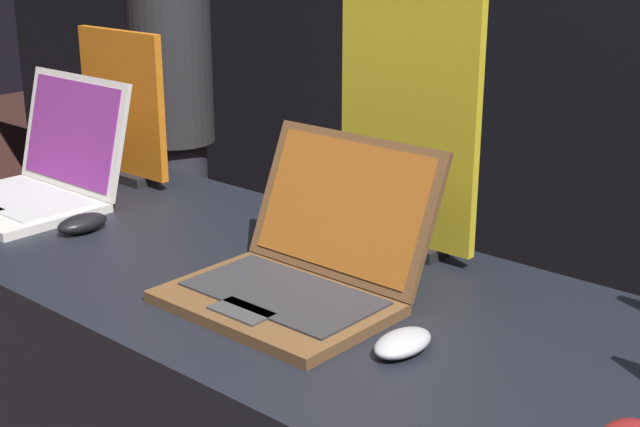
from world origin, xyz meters
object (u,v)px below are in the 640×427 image
at_px(mouse_front, 82,223).
at_px(person_bystander, 174,124).
at_px(mouse_middle, 403,343).
at_px(laptop_front, 38,176).
at_px(laptop_middle, 303,263).
at_px(promo_stand_middle, 408,132).
at_px(promo_stand_front, 123,111).

xyz_separation_m(mouse_front, person_bystander, (-1.07, 1.13, -0.13)).
bearing_deg(mouse_middle, mouse_front, -179.99).
distance_m(laptop_front, mouse_front, 0.26).
relative_size(laptop_middle, mouse_middle, 3.32).
height_order(laptop_middle, promo_stand_middle, promo_stand_middle).
height_order(mouse_middle, promo_stand_middle, promo_stand_middle).
bearing_deg(laptop_front, mouse_front, -12.36).
distance_m(promo_stand_front, mouse_middle, 1.16).
distance_m(promo_stand_front, promo_stand_middle, 0.85).
relative_size(promo_stand_front, laptop_middle, 0.99).
distance_m(mouse_front, mouse_middle, 0.85).
relative_size(laptop_front, laptop_middle, 0.98).
xyz_separation_m(promo_stand_middle, person_bystander, (-1.66, 0.77, -0.36)).
height_order(promo_stand_front, person_bystander, person_bystander).
distance_m(promo_stand_front, laptop_middle, 0.89).
xyz_separation_m(laptop_front, mouse_front, (0.25, -0.06, -0.05)).
bearing_deg(laptop_middle, promo_stand_middle, 90.00).
distance_m(mouse_front, person_bystander, 1.56).
relative_size(mouse_middle, person_bystander, 0.07).
xyz_separation_m(mouse_front, promo_stand_front, (-0.25, 0.31, 0.16)).
relative_size(laptop_front, promo_stand_front, 0.99).
bearing_deg(laptop_middle, mouse_front, -174.27).
bearing_deg(laptop_front, promo_stand_middle, 20.10).
height_order(laptop_front, promo_stand_middle, promo_stand_middle).
distance_m(laptop_front, mouse_middle, 1.11).
distance_m(laptop_front, promo_stand_front, 0.28).
bearing_deg(promo_stand_middle, mouse_front, -148.33).
bearing_deg(person_bystander, laptop_middle, -32.94).
relative_size(promo_stand_middle, person_bystander, 0.31).
relative_size(mouse_middle, promo_stand_middle, 0.23).
bearing_deg(mouse_front, person_bystander, 133.28).
bearing_deg(mouse_front, promo_stand_middle, 31.67).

